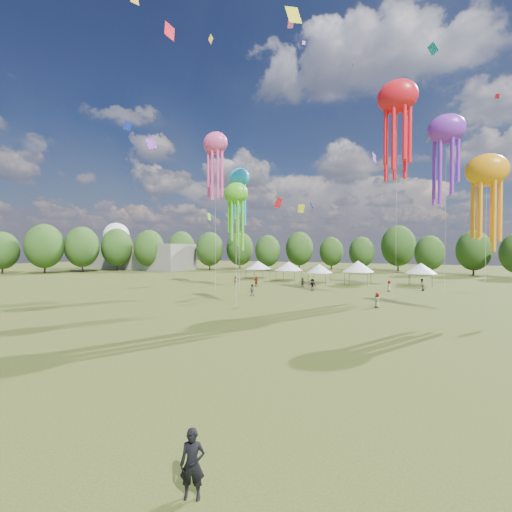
% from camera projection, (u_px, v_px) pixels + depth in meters
% --- Properties ---
extents(ground, '(300.00, 300.00, 0.00)m').
position_uv_depth(ground, '(55.00, 409.00, 13.97)').
color(ground, '#384416').
rests_on(ground, ground).
extents(observer_main, '(0.79, 0.68, 1.82)m').
position_uv_depth(observer_main, '(192.00, 464.00, 8.93)').
color(observer_main, black).
rests_on(observer_main, ground).
extents(spectator_near, '(0.85, 0.69, 1.65)m').
position_uv_depth(spectator_near, '(252.00, 290.00, 47.08)').
color(spectator_near, gray).
rests_on(spectator_near, ground).
extents(spectators_far, '(31.34, 20.09, 1.90)m').
position_uv_depth(spectators_far, '(334.00, 285.00, 53.24)').
color(spectators_far, gray).
rests_on(spectators_far, ground).
extents(festival_tents, '(37.69, 9.60, 4.44)m').
position_uv_depth(festival_tents, '(323.00, 267.00, 66.32)').
color(festival_tents, '#47474C').
rests_on(festival_tents, ground).
extents(show_kites, '(39.41, 28.14, 26.68)m').
position_uv_depth(show_kites, '(359.00, 154.00, 46.51)').
color(show_kites, '#18A7CC').
rests_on(show_kites, ground).
extents(small_kites, '(78.15, 59.75, 39.18)m').
position_uv_depth(small_kites, '(319.00, 89.00, 48.83)').
color(small_kites, '#18A7CC').
rests_on(small_kites, ground).
extents(treeline, '(201.57, 95.24, 13.43)m').
position_uv_depth(treeline, '(337.00, 249.00, 71.14)').
color(treeline, '#38281C').
rests_on(treeline, ground).
extents(hangar, '(40.00, 12.00, 8.00)m').
position_uv_depth(hangar, '(136.00, 257.00, 110.88)').
color(hangar, gray).
rests_on(hangar, ground).
extents(radome, '(9.00, 9.00, 16.00)m').
position_uv_depth(radome, '(116.00, 239.00, 123.42)').
color(radome, white).
rests_on(radome, ground).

